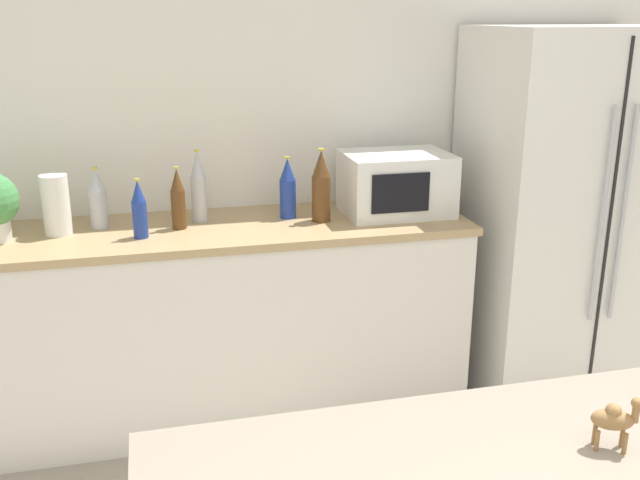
{
  "coord_description": "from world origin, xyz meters",
  "views": [
    {
      "loc": [
        -0.68,
        -0.62,
        1.8
      ],
      "look_at": [
        -0.18,
        1.45,
        1.12
      ],
      "focal_mm": 40.0,
      "sensor_mm": 36.0,
      "label": 1
    }
  ],
  "objects_px": {
    "paper_towel_roll": "(56,205)",
    "microwave": "(396,183)",
    "back_bottle_5": "(139,210)",
    "back_bottle_2": "(199,188)",
    "back_bottle_0": "(321,187)",
    "back_bottle_4": "(178,199)",
    "refrigerator": "(563,214)",
    "back_bottle_3": "(288,189)",
    "camel_figurine": "(615,418)",
    "back_bottle_1": "(98,199)"
  },
  "relations": [
    {
      "from": "microwave",
      "to": "back_bottle_5",
      "type": "distance_m",
      "value": 1.16
    },
    {
      "from": "back_bottle_3",
      "to": "back_bottle_4",
      "type": "relative_size",
      "value": 1.04
    },
    {
      "from": "back_bottle_2",
      "to": "microwave",
      "type": "bearing_deg",
      "value": -4.29
    },
    {
      "from": "back_bottle_2",
      "to": "back_bottle_5",
      "type": "relative_size",
      "value": 1.29
    },
    {
      "from": "back_bottle_1",
      "to": "back_bottle_2",
      "type": "relative_size",
      "value": 0.83
    },
    {
      "from": "paper_towel_roll",
      "to": "back_bottle_0",
      "type": "height_order",
      "value": "back_bottle_0"
    },
    {
      "from": "paper_towel_roll",
      "to": "microwave",
      "type": "xyz_separation_m",
      "value": [
        1.49,
        -0.01,
        0.01
      ]
    },
    {
      "from": "microwave",
      "to": "camel_figurine",
      "type": "bearing_deg",
      "value": -95.89
    },
    {
      "from": "back_bottle_0",
      "to": "back_bottle_3",
      "type": "relative_size",
      "value": 1.17
    },
    {
      "from": "back_bottle_2",
      "to": "back_bottle_5",
      "type": "xyz_separation_m",
      "value": [
        -0.26,
        -0.19,
        -0.04
      ]
    },
    {
      "from": "back_bottle_0",
      "to": "back_bottle_2",
      "type": "height_order",
      "value": "back_bottle_0"
    },
    {
      "from": "back_bottle_0",
      "to": "camel_figurine",
      "type": "distance_m",
      "value": 1.88
    },
    {
      "from": "microwave",
      "to": "camel_figurine",
      "type": "xyz_separation_m",
      "value": [
        -0.2,
        -1.92,
        -0.05
      ]
    },
    {
      "from": "refrigerator",
      "to": "back_bottle_3",
      "type": "height_order",
      "value": "refrigerator"
    },
    {
      "from": "back_bottle_4",
      "to": "back_bottle_5",
      "type": "height_order",
      "value": "back_bottle_4"
    },
    {
      "from": "microwave",
      "to": "back_bottle_0",
      "type": "distance_m",
      "value": 0.37
    },
    {
      "from": "back_bottle_1",
      "to": "back_bottle_3",
      "type": "height_order",
      "value": "back_bottle_3"
    },
    {
      "from": "refrigerator",
      "to": "paper_towel_roll",
      "type": "distance_m",
      "value": 2.33
    },
    {
      "from": "microwave",
      "to": "back_bottle_3",
      "type": "relative_size",
      "value": 1.71
    },
    {
      "from": "microwave",
      "to": "camel_figurine",
      "type": "relative_size",
      "value": 3.86
    },
    {
      "from": "back_bottle_2",
      "to": "camel_figurine",
      "type": "height_order",
      "value": "back_bottle_2"
    },
    {
      "from": "back_bottle_2",
      "to": "camel_figurine",
      "type": "xyz_separation_m",
      "value": [
        0.7,
        -1.99,
        -0.07
      ]
    },
    {
      "from": "back_bottle_5",
      "to": "camel_figurine",
      "type": "height_order",
      "value": "back_bottle_5"
    },
    {
      "from": "back_bottle_2",
      "to": "refrigerator",
      "type": "bearing_deg",
      "value": -5.13
    },
    {
      "from": "back_bottle_0",
      "to": "back_bottle_3",
      "type": "xyz_separation_m",
      "value": [
        -0.13,
        0.09,
        -0.02
      ]
    },
    {
      "from": "back_bottle_3",
      "to": "camel_figurine",
      "type": "xyz_separation_m",
      "value": [
        0.3,
        -1.96,
        -0.05
      ]
    },
    {
      "from": "back_bottle_0",
      "to": "camel_figurine",
      "type": "height_order",
      "value": "back_bottle_0"
    },
    {
      "from": "paper_towel_roll",
      "to": "camel_figurine",
      "type": "distance_m",
      "value": 2.33
    },
    {
      "from": "microwave",
      "to": "back_bottle_0",
      "type": "xyz_separation_m",
      "value": [
        -0.37,
        -0.05,
        0.02
      ]
    },
    {
      "from": "back_bottle_0",
      "to": "microwave",
      "type": "bearing_deg",
      "value": 8.21
    },
    {
      "from": "paper_towel_roll",
      "to": "microwave",
      "type": "relative_size",
      "value": 0.53
    },
    {
      "from": "microwave",
      "to": "camel_figurine",
      "type": "height_order",
      "value": "microwave"
    },
    {
      "from": "paper_towel_roll",
      "to": "back_bottle_0",
      "type": "xyz_separation_m",
      "value": [
        1.12,
        -0.07,
        0.03
      ]
    },
    {
      "from": "back_bottle_2",
      "to": "back_bottle_0",
      "type": "bearing_deg",
      "value": -12.86
    },
    {
      "from": "refrigerator",
      "to": "back_bottle_3",
      "type": "xyz_separation_m",
      "value": [
        -1.33,
        0.12,
        0.17
      ]
    },
    {
      "from": "back_bottle_3",
      "to": "back_bottle_5",
      "type": "xyz_separation_m",
      "value": [
        -0.65,
        -0.15,
        -0.02
      ]
    },
    {
      "from": "paper_towel_roll",
      "to": "back_bottle_4",
      "type": "xyz_separation_m",
      "value": [
        0.5,
        -0.03,
        0.0
      ]
    },
    {
      "from": "back_bottle_0",
      "to": "back_bottle_4",
      "type": "distance_m",
      "value": 0.62
    },
    {
      "from": "microwave",
      "to": "back_bottle_4",
      "type": "height_order",
      "value": "microwave"
    },
    {
      "from": "refrigerator",
      "to": "back_bottle_4",
      "type": "distance_m",
      "value": 1.83
    },
    {
      "from": "back_bottle_2",
      "to": "back_bottle_5",
      "type": "height_order",
      "value": "back_bottle_2"
    },
    {
      "from": "microwave",
      "to": "back_bottle_2",
      "type": "height_order",
      "value": "back_bottle_2"
    },
    {
      "from": "refrigerator",
      "to": "back_bottle_4",
      "type": "height_order",
      "value": "refrigerator"
    },
    {
      "from": "back_bottle_3",
      "to": "back_bottle_5",
      "type": "relative_size",
      "value": 1.13
    },
    {
      "from": "back_bottle_3",
      "to": "back_bottle_4",
      "type": "height_order",
      "value": "back_bottle_3"
    },
    {
      "from": "paper_towel_roll",
      "to": "back_bottle_1",
      "type": "relative_size",
      "value": 0.95
    },
    {
      "from": "camel_figurine",
      "to": "paper_towel_roll",
      "type": "bearing_deg",
      "value": 123.74
    },
    {
      "from": "back_bottle_1",
      "to": "back_bottle_5",
      "type": "distance_m",
      "value": 0.25
    },
    {
      "from": "paper_towel_roll",
      "to": "back_bottle_4",
      "type": "bearing_deg",
      "value": -3.95
    },
    {
      "from": "back_bottle_1",
      "to": "back_bottle_3",
      "type": "bearing_deg",
      "value": -1.99
    }
  ]
}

